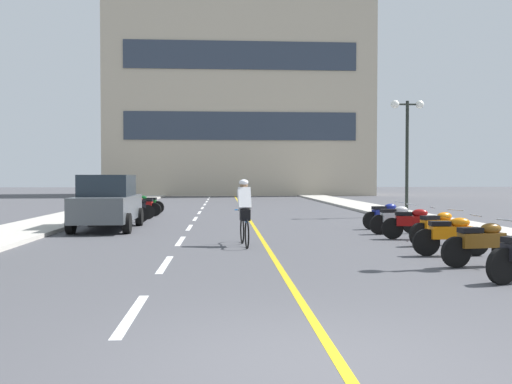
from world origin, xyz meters
TOP-DOWN VIEW (x-y plane):
  - ground_plane at (0.00, 21.00)m, footprint 140.00×140.00m
  - curb_left at (-7.20, 24.00)m, footprint 2.40×72.00m
  - curb_right at (7.20, 24.00)m, footprint 2.40×72.00m
  - lane_dash_0 at (-2.00, 2.00)m, footprint 0.14×2.20m
  - lane_dash_1 at (-2.00, 6.00)m, footprint 0.14×2.20m
  - lane_dash_2 at (-2.00, 10.00)m, footprint 0.14×2.20m
  - lane_dash_3 at (-2.00, 14.00)m, footprint 0.14×2.20m
  - lane_dash_4 at (-2.00, 18.00)m, footprint 0.14×2.20m
  - lane_dash_5 at (-2.00, 22.00)m, footprint 0.14×2.20m
  - lane_dash_6 at (-2.00, 26.00)m, footprint 0.14×2.20m
  - lane_dash_7 at (-2.00, 30.00)m, footprint 0.14×2.20m
  - lane_dash_8 at (-2.00, 34.00)m, footprint 0.14×2.20m
  - lane_dash_9 at (-2.00, 38.00)m, footprint 0.14×2.20m
  - lane_dash_10 at (-2.00, 42.00)m, footprint 0.14×2.20m
  - lane_dash_11 at (-2.00, 46.00)m, footprint 0.14×2.20m
  - centre_line_yellow at (0.25, 24.00)m, footprint 0.12×66.00m
  - office_building at (0.83, 49.70)m, footprint 25.23×9.51m
  - street_lamp_mid at (7.22, 18.54)m, footprint 1.46×0.36m
  - parked_car_near at (-4.67, 13.45)m, footprint 1.98×4.23m
  - motorcycle_1 at (4.20, 5.34)m, footprint 1.70×0.60m
  - motorcycle_2 at (4.21, 6.81)m, footprint 1.70×0.60m
  - motorcycle_3 at (4.64, 8.62)m, footprint 1.65×0.75m
  - motorcycle_4 at (4.48, 10.03)m, footprint 1.69×0.60m
  - motorcycle_5 at (4.46, 11.47)m, footprint 1.69×0.62m
  - motorcycle_6 at (4.63, 13.09)m, footprint 1.66×0.74m
  - motorcycle_7 at (-4.54, 16.18)m, footprint 1.66×0.73m
  - motorcycle_8 at (-4.49, 17.67)m, footprint 1.64×0.78m
  - motorcycle_9 at (-4.45, 19.67)m, footprint 1.69×0.60m
  - motorcycle_10 at (-4.51, 21.53)m, footprint 1.69×0.62m
  - cyclist_rider at (-0.29, 8.92)m, footprint 0.42×1.77m

SIDE VIEW (x-z plane):
  - ground_plane at x=0.00m, z-range 0.00..0.00m
  - lane_dash_0 at x=-2.00m, z-range 0.00..0.01m
  - lane_dash_1 at x=-2.00m, z-range 0.00..0.01m
  - lane_dash_2 at x=-2.00m, z-range 0.00..0.01m
  - lane_dash_3 at x=-2.00m, z-range 0.00..0.01m
  - lane_dash_4 at x=-2.00m, z-range 0.00..0.01m
  - lane_dash_5 at x=-2.00m, z-range 0.00..0.01m
  - lane_dash_6 at x=-2.00m, z-range 0.00..0.01m
  - lane_dash_7 at x=-2.00m, z-range 0.00..0.01m
  - lane_dash_8 at x=-2.00m, z-range 0.00..0.01m
  - lane_dash_9 at x=-2.00m, z-range 0.00..0.01m
  - lane_dash_10 at x=-2.00m, z-range 0.00..0.01m
  - lane_dash_11 at x=-2.00m, z-range 0.00..0.01m
  - centre_line_yellow at x=0.25m, z-range 0.00..0.01m
  - curb_left at x=-7.20m, z-range 0.00..0.12m
  - curb_right at x=7.20m, z-range 0.00..0.12m
  - motorcycle_1 at x=4.20m, z-range 0.01..0.93m
  - motorcycle_2 at x=4.21m, z-range 0.01..0.93m
  - motorcycle_3 at x=4.64m, z-range 0.01..0.93m
  - motorcycle_4 at x=4.48m, z-range 0.01..0.93m
  - motorcycle_5 at x=4.46m, z-range 0.01..0.93m
  - motorcycle_6 at x=4.63m, z-range 0.01..0.93m
  - motorcycle_7 at x=-4.54m, z-range 0.01..0.93m
  - motorcycle_8 at x=-4.49m, z-range 0.01..0.93m
  - motorcycle_9 at x=-4.45m, z-range 0.01..0.93m
  - motorcycle_10 at x=-4.51m, z-range 0.01..0.93m
  - cyclist_rider at x=-0.29m, z-range 0.03..1.74m
  - parked_car_near at x=-4.67m, z-range 0.01..1.83m
  - street_lamp_mid at x=7.22m, z-range 1.29..6.28m
  - office_building at x=0.83m, z-range 0.00..21.39m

